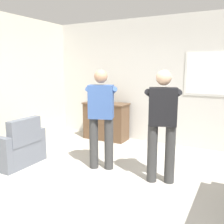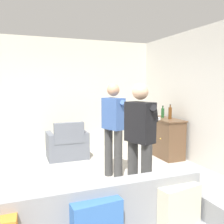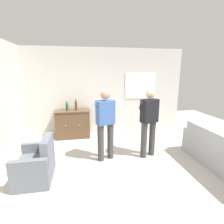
{
  "view_description": "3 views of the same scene",
  "coord_description": "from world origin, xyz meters",
  "px_view_note": "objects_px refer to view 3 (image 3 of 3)",
  "views": [
    {
      "loc": [
        1.75,
        -2.8,
        1.72
      ],
      "look_at": [
        0.0,
        0.48,
        1.05
      ],
      "focal_mm": 40.0,
      "sensor_mm": 36.0,
      "label": 1
    },
    {
      "loc": [
        3.72,
        -0.89,
        1.67
      ],
      "look_at": [
        0.01,
        0.56,
        1.22
      ],
      "focal_mm": 40.0,
      "sensor_mm": 36.0,
      "label": 2
    },
    {
      "loc": [
        -0.87,
        -3.11,
        2.07
      ],
      "look_at": [
        -0.18,
        0.63,
        1.18
      ],
      "focal_mm": 28.0,
      "sensor_mm": 36.0,
      "label": 3
    }
  ],
  "objects_px": {
    "armchair": "(37,165)",
    "sideboard_cabinet": "(73,124)",
    "bottle_liquor_amber": "(76,105)",
    "person_standing_left": "(105,122)",
    "person_standing_right": "(149,120)",
    "bottle_wine_green": "(67,107)"
  },
  "relations": [
    {
      "from": "person_standing_right",
      "to": "bottle_wine_green",
      "type": "bearing_deg",
      "value": 140.64
    },
    {
      "from": "bottle_wine_green",
      "to": "person_standing_right",
      "type": "height_order",
      "value": "person_standing_right"
    },
    {
      "from": "sideboard_cabinet",
      "to": "person_standing_right",
      "type": "distance_m",
      "value": 2.5
    },
    {
      "from": "armchair",
      "to": "person_standing_right",
      "type": "distance_m",
      "value": 2.62
    },
    {
      "from": "bottle_liquor_amber",
      "to": "person_standing_right",
      "type": "height_order",
      "value": "person_standing_right"
    },
    {
      "from": "armchair",
      "to": "bottle_liquor_amber",
      "type": "distance_m",
      "value": 2.43
    },
    {
      "from": "armchair",
      "to": "sideboard_cabinet",
      "type": "bearing_deg",
      "value": 73.56
    },
    {
      "from": "bottle_wine_green",
      "to": "sideboard_cabinet",
      "type": "bearing_deg",
      "value": -15.23
    },
    {
      "from": "armchair",
      "to": "bottle_liquor_amber",
      "type": "bearing_deg",
      "value": 71.1
    },
    {
      "from": "person_standing_right",
      "to": "armchair",
      "type": "bearing_deg",
      "value": -168.0
    },
    {
      "from": "bottle_wine_green",
      "to": "bottle_liquor_amber",
      "type": "bearing_deg",
      "value": 3.52
    },
    {
      "from": "sideboard_cabinet",
      "to": "person_standing_right",
      "type": "relative_size",
      "value": 0.64
    },
    {
      "from": "armchair",
      "to": "bottle_wine_green",
      "type": "height_order",
      "value": "bottle_wine_green"
    },
    {
      "from": "person_standing_left",
      "to": "person_standing_right",
      "type": "xyz_separation_m",
      "value": [
        1.05,
        -0.02,
        0.0
      ]
    },
    {
      "from": "sideboard_cabinet",
      "to": "bottle_wine_green",
      "type": "relative_size",
      "value": 3.79
    },
    {
      "from": "sideboard_cabinet",
      "to": "person_standing_left",
      "type": "bearing_deg",
      "value": -63.04
    },
    {
      "from": "armchair",
      "to": "person_standing_right",
      "type": "xyz_separation_m",
      "value": [
        2.48,
        0.53,
        0.65
      ]
    },
    {
      "from": "armchair",
      "to": "sideboard_cabinet",
      "type": "distance_m",
      "value": 2.23
    },
    {
      "from": "sideboard_cabinet",
      "to": "armchair",
      "type": "bearing_deg",
      "value": -106.44
    },
    {
      "from": "sideboard_cabinet",
      "to": "bottle_wine_green",
      "type": "xyz_separation_m",
      "value": [
        -0.15,
        0.04,
        0.56
      ]
    },
    {
      "from": "bottle_liquor_amber",
      "to": "person_standing_left",
      "type": "distance_m",
      "value": 1.78
    },
    {
      "from": "bottle_liquor_amber",
      "to": "person_standing_left",
      "type": "relative_size",
      "value": 0.2
    }
  ]
}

